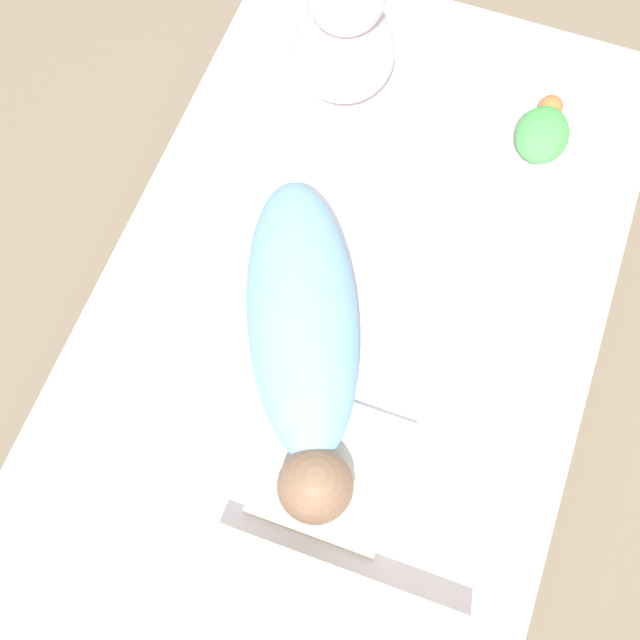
{
  "coord_description": "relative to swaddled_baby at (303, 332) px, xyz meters",
  "views": [
    {
      "loc": [
        -0.56,
        -0.17,
        1.59
      ],
      "look_at": [
        -0.01,
        0.03,
        0.26
      ],
      "focal_mm": 50.0,
      "sensor_mm": 36.0,
      "label": 1
    }
  ],
  "objects": [
    {
      "name": "turtle_plush",
      "position": [
        0.54,
        -0.27,
        -0.03
      ],
      "size": [
        0.16,
        0.1,
        0.07
      ],
      "color": "#51B756",
      "rests_on": "bed_mattress"
    },
    {
      "name": "bed_mattress",
      "position": [
        0.05,
        -0.04,
        -0.17
      ],
      "size": [
        1.54,
        0.85,
        0.21
      ],
      "color": "white",
      "rests_on": "ground_plane"
    },
    {
      "name": "ground_plane",
      "position": [
        0.05,
        -0.04,
        -0.27
      ],
      "size": [
        12.0,
        12.0,
        0.0
      ],
      "primitive_type": "plane",
      "color": "#7A6B56"
    },
    {
      "name": "swaddled_baby",
      "position": [
        0.0,
        0.0,
        0.0
      ],
      "size": [
        0.58,
        0.37,
        0.14
      ],
      "rotation": [
        0.0,
        0.0,
        3.57
      ],
      "color": "#7FB7E5",
      "rests_on": "bed_mattress"
    },
    {
      "name": "bunny_plush",
      "position": [
        0.54,
        0.12,
        0.07
      ],
      "size": [
        0.19,
        0.19,
        0.35
      ],
      "color": "silver",
      "rests_on": "bed_mattress"
    },
    {
      "name": "burp_cloth",
      "position": [
        -0.18,
        -0.11,
        -0.06
      ],
      "size": [
        0.22,
        0.21,
        0.02
      ],
      "color": "white",
      "rests_on": "bed_mattress"
    }
  ]
}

